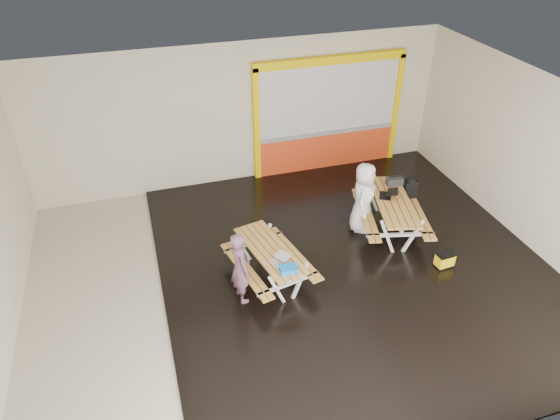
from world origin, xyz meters
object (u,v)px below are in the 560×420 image
object	(u,v)px
picnic_table_right	(392,208)
fluke_bag	(445,260)
dark_case	(368,226)
blue_pouch	(289,269)
picnic_table_left	(270,257)
backpack	(410,188)
person_left	(240,267)
person_right	(363,197)
laptop_right	(388,194)
laptop_left	(279,260)
toolbox	(394,181)

from	to	relation	value
picnic_table_right	fluke_bag	distance (m)	1.57
picnic_table_right	dark_case	size ratio (longest dim) A/B	6.23
blue_pouch	fluke_bag	xyz separation A→B (m)	(3.25, -0.00, -0.58)
picnic_table_left	backpack	distance (m)	3.79
person_left	fluke_bag	xyz separation A→B (m)	(4.05, -0.31, -0.57)
fluke_bag	person_right	bearing A→B (deg)	121.81
picnic_table_left	person_left	world-z (taller)	person_left
picnic_table_right	laptop_right	distance (m)	0.31
person_right	blue_pouch	bearing A→B (deg)	160.54
laptop_left	laptop_right	size ratio (longest dim) A/B	0.82
picnic_table_left	laptop_left	xyz separation A→B (m)	(0.06, -0.41, 0.22)
blue_pouch	toolbox	distance (m)	3.72
backpack	laptop_left	bearing A→B (deg)	-155.51
person_right	laptop_left	distance (m)	2.69
picnic_table_left	toolbox	bearing A→B (deg)	22.30
person_left	blue_pouch	distance (m)	0.86
picnic_table_left	picnic_table_right	size ratio (longest dim) A/B	0.90
picnic_table_right	person_left	bearing A→B (deg)	-162.59
blue_pouch	toolbox	size ratio (longest dim) A/B	0.81
picnic_table_left	blue_pouch	bearing A→B (deg)	-78.22
picnic_table_right	laptop_right	size ratio (longest dim) A/B	4.69
person_right	laptop_right	size ratio (longest dim) A/B	3.24
toolbox	backpack	bearing A→B (deg)	-22.45
toolbox	backpack	distance (m)	0.39
laptop_left	backpack	xyz separation A→B (m)	(3.54, 1.61, -0.05)
person_left	laptop_left	bearing A→B (deg)	-99.99
picnic_table_right	person_right	distance (m)	0.67
fluke_bag	backpack	bearing A→B (deg)	84.07
toolbox	laptop_right	bearing A→B (deg)	-132.06
person_left	dark_case	size ratio (longest dim) A/B	3.92
picnic_table_right	backpack	world-z (taller)	backpack
laptop_right	fluke_bag	size ratio (longest dim) A/B	1.28
picnic_table_right	person_right	size ratio (longest dim) A/B	1.45
laptop_right	picnic_table_right	bearing A→B (deg)	-77.46
person_right	toolbox	xyz separation A→B (m)	(0.91, 0.35, 0.05)
backpack	picnic_table_left	bearing A→B (deg)	-161.48
picnic_table_right	blue_pouch	bearing A→B (deg)	-152.82
picnic_table_right	person_right	bearing A→B (deg)	157.59
laptop_left	laptop_right	world-z (taller)	laptop_right
person_left	blue_pouch	world-z (taller)	person_left
laptop_right	fluke_bag	xyz separation A→B (m)	(0.50, -1.62, -0.66)
picnic_table_right	blue_pouch	xyz separation A→B (m)	(-2.80, -1.44, 0.17)
backpack	fluke_bag	world-z (taller)	backpack
toolbox	person_right	bearing A→B (deg)	-159.19
picnic_table_right	person_right	xyz separation A→B (m)	(-0.59, 0.24, 0.23)
picnic_table_left	picnic_table_right	xyz separation A→B (m)	(2.94, 0.75, 0.05)
laptop_right	fluke_bag	distance (m)	1.82
picnic_table_right	backpack	size ratio (longest dim) A/B	4.54
picnic_table_right	toolbox	distance (m)	0.73
person_left	backpack	world-z (taller)	person_left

